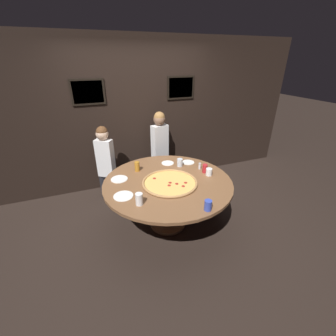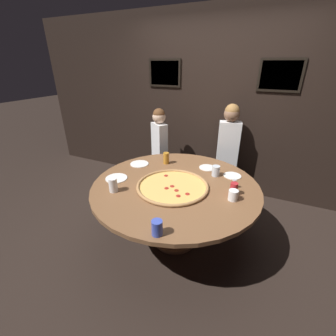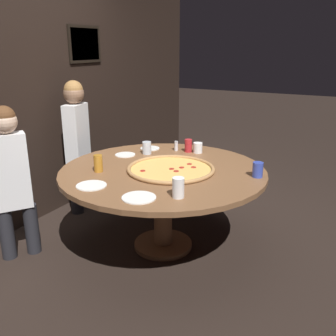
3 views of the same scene
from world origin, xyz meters
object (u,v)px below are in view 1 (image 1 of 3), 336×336
at_px(drink_cup_far_right, 209,172).
at_px(dining_table, 168,188).
at_px(white_plate_near_front, 119,179).
at_px(white_plate_beside_cup, 188,162).
at_px(drink_cup_far_left, 139,199).
at_px(diner_side_left, 106,160).
at_px(drink_cup_by_shaker, 137,166).
at_px(white_plate_far_back, 123,196).
at_px(drink_cup_front_edge, 205,168).
at_px(condiment_shaker, 200,166).
at_px(drink_cup_near_right, 180,163).
at_px(white_plate_right_side, 168,163).
at_px(drink_cup_beside_pizza, 208,205).
at_px(giant_pizza, 170,182).
at_px(diner_centre_back, 160,145).

bearing_deg(drink_cup_far_right, dining_table, 174.50).
xyz_separation_m(white_plate_near_front, white_plate_beside_cup, (1.12, 0.16, 0.00)).
bearing_deg(drink_cup_far_left, diner_side_left, 98.23).
bearing_deg(drink_cup_by_shaker, white_plate_near_front, -151.12).
bearing_deg(white_plate_far_back, drink_cup_far_left, -58.89).
bearing_deg(white_plate_far_back, drink_cup_front_edge, 9.30).
distance_m(white_plate_near_front, white_plate_beside_cup, 1.13).
bearing_deg(drink_cup_front_edge, condiment_shaker, 97.34).
bearing_deg(diner_side_left, drink_cup_near_right, -177.97).
distance_m(drink_cup_front_edge, white_plate_right_side, 0.62).
height_order(drink_cup_beside_pizza, white_plate_near_front, drink_cup_beside_pizza).
distance_m(giant_pizza, drink_cup_front_edge, 0.60).
relative_size(white_plate_right_side, diner_side_left, 0.15).
relative_size(dining_table, drink_cup_far_left, 12.20).
xyz_separation_m(white_plate_far_back, diner_centre_back, (0.94, 1.36, 0.05)).
bearing_deg(drink_cup_near_right, white_plate_right_side, 131.24).
xyz_separation_m(drink_cup_front_edge, white_plate_beside_cup, (-0.08, 0.39, -0.06)).
bearing_deg(white_plate_far_back, drink_cup_by_shaker, 61.63).
height_order(white_plate_beside_cup, diner_centre_back, diner_centre_back).
distance_m(white_plate_beside_cup, diner_centre_back, 0.80).
bearing_deg(drink_cup_front_edge, white_plate_right_side, 129.11).
height_order(giant_pizza, drink_cup_far_left, drink_cup_far_left).
bearing_deg(drink_cup_near_right, drink_cup_far_right, -57.62).
distance_m(drink_cup_front_edge, white_plate_beside_cup, 0.40).
distance_m(dining_table, giant_pizza, 0.15).
bearing_deg(white_plate_near_front, drink_cup_far_right, -15.35).
bearing_deg(white_plate_near_front, giant_pizza, -29.90).
distance_m(drink_cup_by_shaker, drink_cup_far_left, 0.85).
height_order(drink_cup_beside_pizza, diner_centre_back, diner_centre_back).
xyz_separation_m(condiment_shaker, diner_centre_back, (-0.27, 1.04, 0.01)).
bearing_deg(white_plate_right_side, drink_cup_far_left, -127.21).
height_order(drink_cup_near_right, drink_cup_beside_pizza, drink_cup_beside_pizza).
height_order(drink_cup_near_right, white_plate_beside_cup, drink_cup_near_right).
relative_size(white_plate_beside_cup, condiment_shaker, 2.01).
bearing_deg(drink_cup_beside_pizza, giant_pizza, 104.19).
distance_m(white_plate_beside_cup, diner_side_left, 1.35).
height_order(dining_table, white_plate_far_back, white_plate_far_back).
height_order(drink_cup_far_left, condiment_shaker, drink_cup_far_left).
bearing_deg(drink_cup_by_shaker, white_plate_right_side, 9.23).
bearing_deg(white_plate_near_front, drink_cup_front_edge, -11.16).
xyz_separation_m(white_plate_beside_cup, condiment_shaker, (0.06, -0.27, 0.05)).
distance_m(dining_table, white_plate_beside_cup, 0.68).
xyz_separation_m(white_plate_near_front, white_plate_far_back, (-0.03, -0.44, 0.00)).
height_order(drink_cup_beside_pizza, white_plate_far_back, drink_cup_beside_pizza).
xyz_separation_m(drink_cup_front_edge, white_plate_far_back, (-1.22, -0.20, -0.06)).
bearing_deg(drink_cup_by_shaker, condiment_shaker, -17.16).
height_order(giant_pizza, white_plate_right_side, giant_pizza).
distance_m(drink_cup_far_left, condiment_shaker, 1.20).
xyz_separation_m(giant_pizza, drink_cup_front_edge, (0.59, 0.11, 0.05)).
bearing_deg(white_plate_beside_cup, drink_cup_beside_pizza, -105.71).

